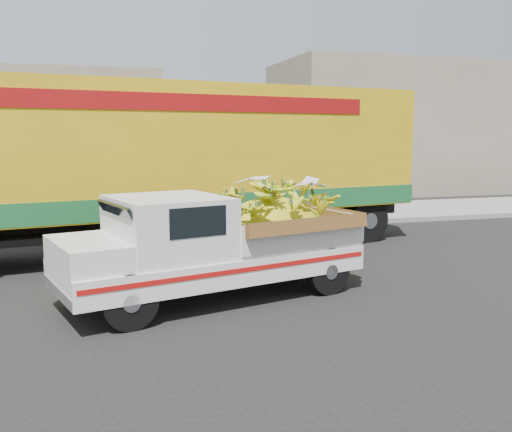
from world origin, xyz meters
name	(u,v)px	position (x,y,z in m)	size (l,w,h in m)	color
ground	(194,290)	(0.00, 0.00, 0.00)	(100.00, 100.00, 0.00)	black
curb	(154,231)	(0.00, 5.92, 0.07)	(60.00, 0.25, 0.15)	gray
sidewalk	(146,221)	(0.00, 8.02, 0.07)	(60.00, 4.00, 0.14)	gray
building_right	(422,129)	(14.00, 14.92, 3.00)	(14.00, 6.00, 6.00)	gray
pickup_truck	(233,241)	(0.60, -0.49, 0.93)	(5.25, 3.01, 1.74)	black
semi_trailer	(176,160)	(0.27, 3.47, 2.12)	(12.08, 4.47, 3.80)	black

